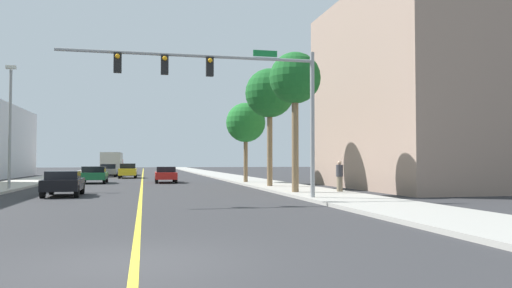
{
  "coord_description": "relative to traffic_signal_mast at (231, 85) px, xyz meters",
  "views": [
    {
      "loc": [
        0.14,
        -8.97,
        1.78
      ],
      "look_at": [
        5.93,
        16.53,
        2.69
      ],
      "focal_mm": 34.67,
      "sensor_mm": 36.0,
      "label": 1
    }
  ],
  "objects": [
    {
      "name": "street_lamp",
      "position": [
        -11.57,
        10.77,
        -0.89
      ],
      "size": [
        0.56,
        0.28,
        7.39
      ],
      "color": "gray",
      "rests_on": "sidewalk_left"
    },
    {
      "name": "car_red",
      "position": [
        -1.95,
        20.28,
        -4.46
      ],
      "size": [
        1.78,
        4.6,
        1.32
      ],
      "rotation": [
        0.0,
        0.0,
        -0.01
      ],
      "color": "red",
      "rests_on": "ground"
    },
    {
      "name": "palm_mid",
      "position": [
        4.4,
        10.32,
        1.08
      ],
      "size": [
        3.26,
        3.26,
        7.78
      ],
      "color": "brown",
      "rests_on": "sidewalk_right"
    },
    {
      "name": "car_black",
      "position": [
        -7.71,
        5.5,
        -4.47
      ],
      "size": [
        1.85,
        3.89,
        1.28
      ],
      "rotation": [
        0.0,
        0.0,
        0.02
      ],
      "color": "black",
      "rests_on": "ground"
    },
    {
      "name": "sidewalk_right",
      "position": [
        5.28,
        29.69,
        -5.07
      ],
      "size": [
        3.85,
        168.0,
        0.15
      ],
      "primitive_type": "cube",
      "color": "#9E9B93",
      "rests_on": "ground"
    },
    {
      "name": "delivery_truck",
      "position": [
        -7.71,
        44.97,
        -3.59
      ],
      "size": [
        2.44,
        8.93,
        2.87
      ],
      "rotation": [
        0.0,
        0.0,
        0.0
      ],
      "color": "red",
      "rests_on": "ground"
    },
    {
      "name": "palm_far",
      "position": [
        4.1,
        16.83,
        -0.36
      ],
      "size": [
        3.12,
        3.12,
        6.25
      ],
      "color": "brown",
      "rests_on": "sidewalk_right"
    },
    {
      "name": "car_gray",
      "position": [
        -7.65,
        37.16,
        -4.4
      ],
      "size": [
        1.86,
        3.96,
        1.45
      ],
      "rotation": [
        0.0,
        0.0,
        -0.0
      ],
      "color": "slate",
      "rests_on": "ground"
    },
    {
      "name": "sidewalk_left",
      "position": [
        -12.99,
        29.69,
        -5.07
      ],
      "size": [
        3.85,
        168.0,
        0.15
      ],
      "primitive_type": "cube",
      "color": "#B2ADA3",
      "rests_on": "ground"
    },
    {
      "name": "car_green",
      "position": [
        -7.61,
        20.3,
        -4.43
      ],
      "size": [
        2.0,
        3.94,
        1.36
      ],
      "rotation": [
        0.0,
        0.0,
        0.01
      ],
      "color": "#196638",
      "rests_on": "ground"
    },
    {
      "name": "lane_marking_center",
      "position": [
        -3.86,
        29.69,
        -5.15
      ],
      "size": [
        0.16,
        144.0,
        0.01
      ],
      "primitive_type": "cube",
      "color": "yellow",
      "rests_on": "ground"
    },
    {
      "name": "palm_near",
      "position": [
        4.12,
        3.81,
        0.96
      ],
      "size": [
        2.75,
        2.75,
        7.46
      ],
      "color": "brown",
      "rests_on": "sidewalk_right"
    },
    {
      "name": "traffic_signal_mast",
      "position": [
        0.0,
        0.0,
        0.0
      ],
      "size": [
        11.17,
        0.36,
        6.61
      ],
      "color": "gray",
      "rests_on": "sidewalk_right"
    },
    {
      "name": "pedestrian",
      "position": [
        6.57,
        3.68,
        -4.18
      ],
      "size": [
        0.38,
        0.38,
        1.66
      ],
      "rotation": [
        0.0,
        0.0,
        4.78
      ],
      "color": "#726651",
      "rests_on": "sidewalk_right"
    },
    {
      "name": "car_yellow",
      "position": [
        -5.35,
        32.44,
        -4.37
      ],
      "size": [
        1.82,
        4.33,
        1.53
      ],
      "rotation": [
        0.0,
        0.0,
        -0.01
      ],
      "color": "gold",
      "rests_on": "ground"
    },
    {
      "name": "ground",
      "position": [
        -3.86,
        29.69,
        -5.15
      ],
      "size": [
        192.0,
        192.0,
        0.0
      ],
      "primitive_type": "plane",
      "color": "#2D2D30"
    },
    {
      "name": "building_right_near",
      "position": [
        15.11,
        8.23,
        1.26
      ],
      "size": [
        11.71,
        15.5,
        12.82
      ],
      "primitive_type": "cube",
      "color": "gray",
      "rests_on": "ground"
    }
  ]
}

